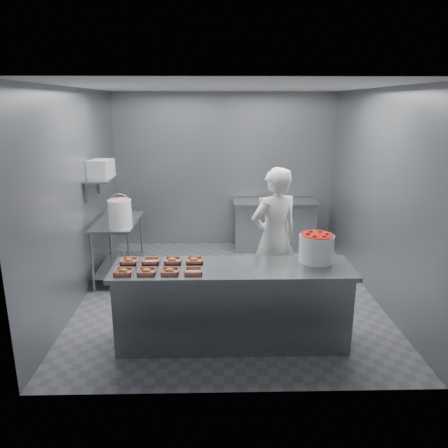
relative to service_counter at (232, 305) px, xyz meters
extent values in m
plane|color=#4C4C51|center=(0.00, 1.35, -0.45)|extent=(4.50, 4.50, 0.00)
plane|color=white|center=(0.00, 1.35, 2.35)|extent=(4.50, 4.50, 0.00)
cube|color=slate|center=(0.00, 3.60, 0.95)|extent=(4.00, 0.04, 2.80)
cube|color=slate|center=(-2.00, 1.35, 0.95)|extent=(0.04, 4.50, 2.80)
cube|color=slate|center=(2.00, 1.35, 0.95)|extent=(0.04, 4.50, 2.80)
cube|color=slate|center=(0.00, 0.00, 0.42)|extent=(2.60, 0.70, 0.05)
cube|color=slate|center=(0.00, 0.00, -0.03)|extent=(2.50, 0.64, 0.85)
cube|color=slate|center=(-1.65, 1.95, 0.43)|extent=(0.60, 1.20, 0.04)
cube|color=slate|center=(-1.65, 1.95, -0.25)|extent=(0.56, 1.15, 0.03)
cylinder|color=slate|center=(-1.91, 1.39, -0.01)|extent=(0.04, 0.04, 0.88)
cylinder|color=slate|center=(-1.39, 1.39, -0.01)|extent=(0.04, 0.04, 0.88)
cylinder|color=slate|center=(-1.91, 2.51, -0.01)|extent=(0.04, 0.04, 0.88)
cylinder|color=slate|center=(-1.39, 2.51, -0.01)|extent=(0.04, 0.04, 0.88)
cube|color=slate|center=(0.90, 3.25, 0.42)|extent=(1.50, 0.60, 0.05)
cube|color=slate|center=(0.90, 3.25, -0.03)|extent=(1.44, 0.55, 0.85)
cube|color=slate|center=(-1.82, 1.95, 1.10)|extent=(0.35, 0.90, 0.03)
cube|color=tan|center=(-1.13, -0.16, 0.47)|extent=(0.18, 0.18, 0.04)
cube|color=white|center=(-1.09, -0.14, 0.46)|extent=(0.10, 0.06, 0.00)
ellipsoid|color=#A36A28|center=(-1.14, -0.16, 0.48)|extent=(0.10, 0.10, 0.05)
cube|color=tan|center=(-0.89, -0.16, 0.47)|extent=(0.18, 0.18, 0.04)
cube|color=white|center=(-0.85, -0.14, 0.46)|extent=(0.10, 0.06, 0.00)
ellipsoid|color=#A36A28|center=(-0.90, -0.16, 0.48)|extent=(0.10, 0.10, 0.05)
cube|color=tan|center=(-0.65, -0.16, 0.47)|extent=(0.18, 0.18, 0.04)
cube|color=white|center=(-0.61, -0.14, 0.46)|extent=(0.10, 0.06, 0.00)
ellipsoid|color=#A36A28|center=(-0.66, -0.16, 0.48)|extent=(0.10, 0.10, 0.05)
cube|color=tan|center=(-0.41, -0.16, 0.47)|extent=(0.18, 0.18, 0.04)
cube|color=white|center=(-0.37, -0.14, 0.46)|extent=(0.10, 0.06, 0.00)
cube|color=tan|center=(-1.13, 0.16, 0.47)|extent=(0.18, 0.18, 0.04)
cube|color=white|center=(-1.09, 0.17, 0.46)|extent=(0.10, 0.06, 0.00)
ellipsoid|color=#A36A28|center=(-1.14, 0.16, 0.48)|extent=(0.10, 0.10, 0.05)
cube|color=tan|center=(-0.89, 0.16, 0.47)|extent=(0.18, 0.18, 0.04)
cube|color=white|center=(-0.85, 0.17, 0.46)|extent=(0.10, 0.06, 0.00)
cube|color=tan|center=(-0.65, 0.16, 0.47)|extent=(0.18, 0.18, 0.04)
cube|color=white|center=(-0.61, 0.17, 0.46)|extent=(0.10, 0.06, 0.00)
ellipsoid|color=#A36A28|center=(-0.66, 0.16, 0.48)|extent=(0.10, 0.10, 0.05)
cube|color=tan|center=(-0.41, 0.16, 0.47)|extent=(0.18, 0.18, 0.04)
cube|color=white|center=(-0.37, 0.17, 0.46)|extent=(0.10, 0.06, 0.00)
ellipsoid|color=#A36A28|center=(-0.42, 0.16, 0.48)|extent=(0.10, 0.10, 0.05)
imported|color=white|center=(0.58, 0.98, 0.47)|extent=(0.79, 0.68, 1.84)
cylinder|color=white|center=(0.93, 0.15, 0.60)|extent=(0.38, 0.38, 0.31)
cylinder|color=red|center=(0.93, 0.15, 0.74)|extent=(0.36, 0.36, 0.04)
cylinder|color=white|center=(-1.51, 1.55, 0.65)|extent=(0.32, 0.32, 0.41)
cylinder|color=pink|center=(-1.51, 1.55, 0.85)|extent=(0.30, 0.30, 0.02)
torus|color=slate|center=(-1.51, 1.55, 0.77)|extent=(0.34, 0.01, 0.34)
cylinder|color=white|center=(-1.60, 2.15, 0.46)|extent=(0.29, 0.29, 0.02)
cube|color=#CCB28C|center=(-1.61, 2.08, 0.46)|extent=(0.16, 0.14, 0.02)
cube|color=gray|center=(-1.82, 1.90, 1.24)|extent=(0.35, 0.39, 0.25)
cube|color=silver|center=(0.77, 3.25, 0.47)|extent=(0.32, 0.25, 0.05)
camera|label=1|loc=(-0.20, -4.39, 2.15)|focal=35.00mm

